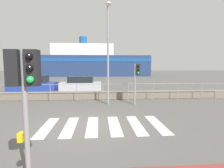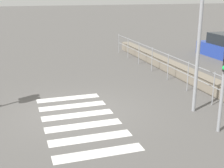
# 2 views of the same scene
# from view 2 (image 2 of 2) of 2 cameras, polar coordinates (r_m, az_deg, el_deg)

# --- Properties ---
(ground_plane) EXTENTS (160.00, 160.00, 0.00)m
(ground_plane) POSITION_cam_2_polar(r_m,az_deg,el_deg) (10.91, -6.67, -5.04)
(ground_plane) COLOR #565451
(crosswalk) EXTENTS (4.95, 2.40, 0.01)m
(crosswalk) POSITION_cam_2_polar(r_m,az_deg,el_deg) (10.20, -5.80, -6.58)
(crosswalk) COLOR silver
(crosswalk) RESTS_ON ground_plane
(seawall) EXTENTS (21.46, 0.55, 0.54)m
(seawall) POSITION_cam_2_polar(r_m,az_deg,el_deg) (13.11, 18.84, -0.84)
(seawall) COLOR slate
(seawall) RESTS_ON ground_plane
(harbor_fence) EXTENTS (19.36, 0.04, 1.25)m
(harbor_fence) POSITION_cam_2_polar(r_m,az_deg,el_deg) (12.47, 15.83, 1.15)
(harbor_fence) COLOR gray
(harbor_fence) RESTS_ON ground_plane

